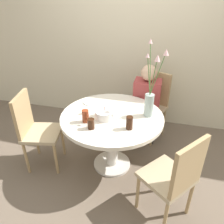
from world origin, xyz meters
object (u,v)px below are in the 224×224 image
object	(u,v)px
chair_right_flank	(152,102)
chair_near_front	(35,127)
flower_vase	(150,96)
drink_glass_1	(129,123)
person_guest	(146,107)
drink_glass_2	(91,124)
chair_far_back	(175,176)
side_plate	(91,102)
birthday_cake	(105,114)
drink_glass_0	(85,116)

from	to	relation	value
chair_right_flank	chair_near_front	world-z (taller)	same
flower_vase	drink_glass_1	bearing A→B (deg)	-117.05
drink_glass_1	chair_right_flank	bearing A→B (deg)	82.05
person_guest	chair_near_front	bearing A→B (deg)	-143.99
chair_near_front	drink_glass_2	world-z (taller)	chair_near_front
chair_far_back	drink_glass_2	xyz separation A→B (m)	(-0.82, 0.25, 0.23)
side_plate	drink_glass_2	xyz separation A→B (m)	(0.19, -0.53, 0.05)
chair_far_back	birthday_cake	bearing A→B (deg)	-83.75
drink_glass_2	person_guest	xyz separation A→B (m)	(0.43, 0.95, -0.25)
drink_glass_2	person_guest	size ratio (longest dim) A/B	0.10
flower_vase	drink_glass_1	xyz separation A→B (m)	(-0.15, -0.30, -0.16)
drink_glass_0	person_guest	xyz separation A→B (m)	(0.53, 0.85, -0.26)
side_plate	drink_glass_1	size ratio (longest dim) A/B	1.49
flower_vase	birthday_cake	bearing A→B (deg)	-158.59
person_guest	drink_glass_1	bearing A→B (deg)	-94.89
drink_glass_2	person_guest	distance (m)	1.07
side_plate	drink_glass_2	size ratio (longest dim) A/B	1.85
drink_glass_1	person_guest	world-z (taller)	person_guest
side_plate	drink_glass_0	bearing A→B (deg)	-78.10
chair_near_front	drink_glass_0	bearing A→B (deg)	-102.96
drink_glass_2	drink_glass_1	bearing A→B (deg)	14.16
drink_glass_0	chair_near_front	bearing A→B (deg)	179.49
drink_glass_2	drink_glass_0	bearing A→B (deg)	132.75
chair_near_front	drink_glass_1	size ratio (longest dim) A/B	6.93
birthday_cake	person_guest	world-z (taller)	person_guest
drink_glass_2	chair_far_back	bearing A→B (deg)	-16.59
birthday_cake	drink_glass_0	bearing A→B (deg)	-145.19
flower_vase	person_guest	world-z (taller)	flower_vase
chair_right_flank	flower_vase	bearing A→B (deg)	-64.05
flower_vase	person_guest	size ratio (longest dim) A/B	0.71
birthday_cake	chair_right_flank	bearing A→B (deg)	64.06
drink_glass_0	drink_glass_1	bearing A→B (deg)	-1.58
chair_right_flank	chair_near_front	size ratio (longest dim) A/B	1.00
drink_glass_2	side_plate	bearing A→B (deg)	109.27
person_guest	birthday_cake	bearing A→B (deg)	-116.17
drink_glass_1	side_plate	bearing A→B (deg)	141.10
chair_right_flank	person_guest	world-z (taller)	person_guest
chair_near_front	side_plate	distance (m)	0.71
chair_far_back	person_guest	size ratio (longest dim) A/B	0.85
chair_near_front	side_plate	world-z (taller)	chair_near_front
birthday_cake	drink_glass_2	bearing A→B (deg)	-108.58
side_plate	drink_glass_0	xyz separation A→B (m)	(0.09, -0.43, 0.06)
chair_right_flank	drink_glass_2	size ratio (longest dim) A/B	8.64
chair_far_back	person_guest	distance (m)	1.26
chair_near_front	flower_vase	xyz separation A→B (m)	(1.24, 0.29, 0.41)
chair_right_flank	chair_near_front	xyz separation A→B (m)	(-1.23, -0.99, 0.00)
chair_near_front	birthday_cake	world-z (taller)	chair_near_front
side_plate	drink_glass_1	bearing A→B (deg)	-38.90
chair_right_flank	drink_glass_1	bearing A→B (deg)	-73.17
chair_near_front	side_plate	xyz separation A→B (m)	(0.54, 0.42, 0.18)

